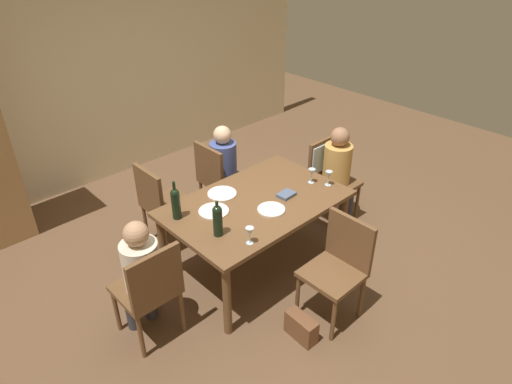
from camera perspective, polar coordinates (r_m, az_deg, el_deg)
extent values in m
plane|color=brown|center=(4.53, 0.00, -9.21)|extent=(10.00, 10.00, 0.00)
cube|color=beige|center=(5.95, -18.93, 14.16)|extent=(6.40, 0.12, 2.70)
cube|color=brown|center=(4.09, 0.00, -1.44)|extent=(1.63, 1.05, 0.04)
cylinder|color=brown|center=(3.68, -3.69, -13.52)|extent=(0.07, 0.07, 0.71)
cylinder|color=brown|center=(4.54, 10.86, -4.13)|extent=(0.07, 0.07, 0.71)
cylinder|color=brown|center=(4.25, -11.67, -7.00)|extent=(0.07, 0.07, 0.71)
cylinder|color=brown|center=(5.01, 2.63, 0.17)|extent=(0.07, 0.07, 0.71)
cylinder|color=brown|center=(5.37, -3.70, 0.79)|extent=(0.04, 0.04, 0.44)
cylinder|color=brown|center=(5.13, -0.96, -0.77)|extent=(0.04, 0.04, 0.44)
cylinder|color=brown|center=(5.18, -6.91, -0.68)|extent=(0.04, 0.04, 0.44)
cylinder|color=brown|center=(4.92, -4.22, -2.39)|extent=(0.04, 0.04, 0.44)
cube|color=brown|center=(5.02, -4.05, 1.59)|extent=(0.44, 0.44, 0.04)
cube|color=brown|center=(4.80, -5.98, 3.26)|extent=(0.04, 0.44, 0.44)
cylinder|color=brown|center=(3.95, -17.25, -14.07)|extent=(0.04, 0.04, 0.44)
cylinder|color=brown|center=(4.06, -12.50, -11.72)|extent=(0.04, 0.04, 0.44)
cylinder|color=brown|center=(3.70, -14.34, -17.35)|extent=(0.04, 0.04, 0.44)
cylinder|color=brown|center=(3.82, -9.33, -14.68)|extent=(0.04, 0.04, 0.44)
cube|color=brown|center=(3.71, -13.82, -11.80)|extent=(0.44, 0.44, 0.04)
cube|color=brown|center=(3.42, -12.56, -10.62)|extent=(0.44, 0.04, 0.44)
cylinder|color=brown|center=(5.18, 12.68, -1.26)|extent=(0.04, 0.04, 0.44)
cylinder|color=brown|center=(4.91, 10.11, -2.91)|extent=(0.04, 0.04, 0.44)
cylinder|color=brown|center=(5.36, 9.40, 0.32)|extent=(0.04, 0.04, 0.44)
cylinder|color=brown|center=(5.10, 6.75, -1.19)|extent=(0.04, 0.04, 0.44)
cube|color=brown|center=(5.01, 9.98, 1.09)|extent=(0.44, 0.44, 0.04)
cube|color=brown|center=(5.00, 8.42, 4.31)|extent=(0.44, 0.04, 0.44)
cube|color=#ADC6D6|center=(4.99, 8.44, 4.53)|extent=(0.40, 0.07, 0.31)
cylinder|color=brown|center=(5.01, -10.12, -2.15)|extent=(0.04, 0.04, 0.44)
cylinder|color=brown|center=(4.75, -7.51, -4.00)|extent=(0.04, 0.04, 0.44)
cylinder|color=brown|center=(4.86, -13.80, -3.82)|extent=(0.04, 0.04, 0.44)
cylinder|color=brown|center=(4.58, -11.31, -5.85)|extent=(0.04, 0.04, 0.44)
cube|color=brown|center=(4.66, -10.97, -1.51)|extent=(0.44, 0.44, 0.04)
cube|color=brown|center=(4.45, -13.40, 0.14)|extent=(0.04, 0.44, 0.44)
cylinder|color=brown|center=(3.76, 9.76, -15.71)|extent=(0.04, 0.04, 0.44)
cylinder|color=brown|center=(3.92, 5.29, -12.89)|extent=(0.04, 0.04, 0.44)
cylinder|color=brown|center=(3.99, 13.21, -12.76)|extent=(0.04, 0.04, 0.44)
cylinder|color=brown|center=(4.14, 8.87, -10.27)|extent=(0.04, 0.04, 0.44)
cube|color=brown|center=(3.78, 9.60, -10.24)|extent=(0.44, 0.44, 0.04)
cube|color=brown|center=(3.76, 11.81, -6.04)|extent=(0.04, 0.44, 0.44)
cylinder|color=#33333D|center=(5.27, -3.44, 0.26)|extent=(0.11, 0.11, 0.46)
cylinder|color=#33333D|center=(5.15, -2.18, -0.46)|extent=(0.11, 0.11, 0.46)
cylinder|color=#475699|center=(4.91, -4.14, 3.84)|extent=(0.29, 0.29, 0.44)
sphere|color=beige|center=(4.78, -4.29, 7.23)|extent=(0.19, 0.19, 0.19)
cylinder|color=#33333D|center=(3.93, -15.52, -13.77)|extent=(0.11, 0.11, 0.46)
cylinder|color=#33333D|center=(3.98, -13.35, -12.68)|extent=(0.11, 0.11, 0.46)
cylinder|color=beige|center=(3.57, -14.26, -9.22)|extent=(0.29, 0.29, 0.44)
sphere|color=tan|center=(3.38, -14.95, -5.14)|extent=(0.19, 0.19, 0.19)
cylinder|color=#33333D|center=(5.12, 11.58, -1.36)|extent=(0.11, 0.11, 0.46)
cylinder|color=#33333D|center=(5.00, 10.36, -2.13)|extent=(0.11, 0.11, 0.46)
cylinder|color=tan|center=(4.90, 10.22, 3.39)|extent=(0.30, 0.30, 0.46)
sphere|color=#996B4C|center=(4.76, 10.59, 6.88)|extent=(0.20, 0.20, 0.20)
cylinder|color=black|center=(3.86, -10.07, -1.80)|extent=(0.08, 0.08, 0.23)
sphere|color=black|center=(3.79, -10.25, -0.17)|extent=(0.08, 0.08, 0.08)
cylinder|color=black|center=(3.76, -10.33, 0.61)|extent=(0.03, 0.03, 0.10)
cylinder|color=black|center=(3.62, -4.85, -3.97)|extent=(0.08, 0.08, 0.22)
sphere|color=black|center=(3.55, -4.94, -2.31)|extent=(0.08, 0.08, 0.08)
cylinder|color=black|center=(3.52, -4.98, -1.70)|extent=(0.03, 0.03, 0.07)
cylinder|color=silver|center=(3.58, -0.80, -6.46)|extent=(0.06, 0.06, 0.00)
cylinder|color=silver|center=(3.56, -0.80, -5.99)|extent=(0.01, 0.01, 0.07)
cone|color=silver|center=(3.51, -0.81, -5.05)|extent=(0.07, 0.07, 0.07)
cylinder|color=silver|center=(4.39, 9.08, 0.91)|extent=(0.06, 0.06, 0.00)
cylinder|color=silver|center=(4.37, 9.12, 1.32)|extent=(0.01, 0.01, 0.07)
cone|color=silver|center=(4.33, 9.20, 2.15)|extent=(0.07, 0.07, 0.07)
cylinder|color=silver|center=(4.40, 6.98, 1.22)|extent=(0.06, 0.06, 0.00)
cylinder|color=silver|center=(4.39, 7.01, 1.64)|extent=(0.01, 0.01, 0.07)
cone|color=silver|center=(4.35, 7.07, 2.47)|extent=(0.07, 0.07, 0.07)
cylinder|color=white|center=(3.95, -5.37, -2.41)|extent=(0.27, 0.27, 0.01)
cylinder|color=white|center=(4.20, -4.32, -0.20)|extent=(0.27, 0.27, 0.01)
cylinder|color=white|center=(3.96, 1.90, -2.24)|extent=(0.25, 0.25, 0.01)
cube|color=#4C5B75|center=(4.16, 3.86, -0.32)|extent=(0.17, 0.13, 0.03)
cube|color=brown|center=(3.83, 5.74, -16.66)|extent=(0.13, 0.29, 0.22)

